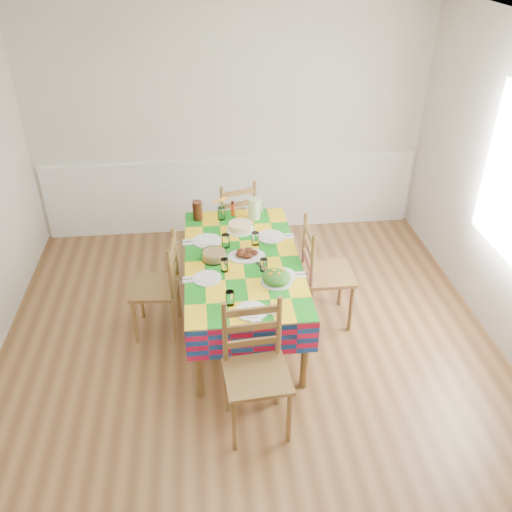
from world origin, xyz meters
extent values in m
cube|color=brown|center=(0.00, 0.00, -0.02)|extent=(4.50, 5.00, 0.04)
cube|color=white|center=(0.00, 0.00, 2.72)|extent=(4.50, 5.00, 0.04)
cube|color=beige|center=(0.00, 2.52, 1.35)|extent=(4.50, 0.04, 2.70)
cube|color=white|center=(0.00, 2.47, 0.90)|extent=(4.41, 0.06, 0.04)
cube|color=white|center=(0.00, 2.48, 0.45)|extent=(4.41, 0.03, 0.90)
cylinder|color=brown|center=(-0.46, -0.27, 0.35)|extent=(0.07, 0.07, 0.69)
cylinder|color=brown|center=(0.40, -0.27, 0.35)|extent=(0.07, 0.07, 0.69)
cylinder|color=brown|center=(-0.46, 1.46, 0.35)|extent=(0.07, 0.07, 0.69)
cylinder|color=brown|center=(0.40, 1.46, 0.35)|extent=(0.07, 0.07, 0.69)
cube|color=brown|center=(-0.03, 0.59, 0.71)|extent=(0.97, 1.85, 0.04)
cube|color=#B80F35|center=(-0.03, 0.59, 0.73)|extent=(1.01, 1.89, 0.01)
cube|color=#B80F35|center=(-0.54, 0.59, 0.58)|extent=(0.01, 1.89, 0.29)
cube|color=#B80F35|center=(0.48, 0.59, 0.58)|extent=(0.01, 1.89, 0.29)
cube|color=#B80F35|center=(-0.03, -0.35, 0.58)|extent=(1.01, 0.01, 0.29)
cube|color=#B80F35|center=(-0.03, 1.54, 0.58)|extent=(1.01, 0.01, 0.29)
cylinder|color=white|center=(-0.02, -0.18, 0.75)|extent=(0.25, 0.25, 0.01)
cylinder|color=white|center=(-0.02, -0.18, 0.75)|extent=(0.18, 0.18, 0.01)
cylinder|color=white|center=(-0.18, -0.07, 0.80)|extent=(0.07, 0.07, 0.12)
cube|color=silver|center=(0.15, -0.18, 0.74)|extent=(0.09, 0.09, 0.01)
cube|color=silver|center=(0.13, -0.18, 0.75)|extent=(0.01, 0.16, 0.00)
cube|color=silver|center=(0.16, -0.18, 0.75)|extent=(0.01, 0.19, 0.00)
cylinder|color=white|center=(-0.35, 0.31, 0.74)|extent=(0.24, 0.24, 0.01)
cylinder|color=white|center=(-0.35, 0.31, 0.75)|extent=(0.17, 0.17, 0.01)
cylinder|color=white|center=(-0.20, 0.42, 0.80)|extent=(0.07, 0.07, 0.12)
cube|color=silver|center=(-0.51, 0.31, 0.74)|extent=(0.09, 0.09, 0.01)
cube|color=silver|center=(-0.53, 0.31, 0.75)|extent=(0.15, 0.01, 0.00)
cube|color=silver|center=(-0.49, 0.31, 0.75)|extent=(0.18, 0.01, 0.00)
cylinder|color=white|center=(-0.33, 0.93, 0.75)|extent=(0.27, 0.27, 0.01)
cylinder|color=white|center=(-0.33, 0.93, 0.76)|extent=(0.19, 0.19, 0.01)
cylinder|color=white|center=(-0.16, 0.81, 0.80)|extent=(0.08, 0.08, 0.13)
cube|color=silver|center=(-0.51, 0.93, 0.74)|extent=(0.10, 0.10, 0.01)
cube|color=silver|center=(-0.53, 0.93, 0.75)|extent=(0.17, 0.01, 0.00)
cube|color=silver|center=(-0.49, 0.93, 0.75)|extent=(0.20, 0.01, 0.00)
cylinder|color=white|center=(0.28, 0.28, 0.74)|extent=(0.24, 0.24, 0.01)
cylinder|color=white|center=(0.28, 0.28, 0.75)|extent=(0.17, 0.17, 0.01)
cylinder|color=white|center=(0.14, 0.39, 0.80)|extent=(0.07, 0.07, 0.11)
cube|color=silver|center=(0.44, 0.28, 0.74)|extent=(0.09, 0.09, 0.01)
cube|color=silver|center=(0.42, 0.28, 0.75)|extent=(0.15, 0.01, 0.00)
cube|color=silver|center=(0.46, 0.28, 0.75)|extent=(0.17, 0.01, 0.00)
cylinder|color=white|center=(0.27, 0.94, 0.75)|extent=(0.26, 0.26, 0.01)
cylinder|color=white|center=(0.27, 0.94, 0.75)|extent=(0.18, 0.18, 0.01)
cylinder|color=white|center=(0.11, 0.83, 0.80)|extent=(0.07, 0.07, 0.12)
cube|color=silver|center=(0.44, 0.94, 0.74)|extent=(0.10, 0.10, 0.01)
cube|color=silver|center=(0.43, 0.94, 0.75)|extent=(0.16, 0.01, 0.00)
cube|color=silver|center=(0.46, 0.94, 0.75)|extent=(0.19, 0.01, 0.00)
ellipsoid|color=white|center=(0.01, 0.62, 0.75)|extent=(0.34, 0.24, 0.02)
ellipsoid|color=black|center=(0.07, 0.62, 0.78)|extent=(0.09, 0.08, 0.05)
ellipsoid|color=black|center=(0.03, 0.66, 0.78)|extent=(0.09, 0.08, 0.05)
ellipsoid|color=black|center=(-0.03, 0.65, 0.78)|extent=(0.09, 0.08, 0.05)
ellipsoid|color=black|center=(-0.04, 0.60, 0.78)|extent=(0.09, 0.08, 0.05)
ellipsoid|color=black|center=(0.01, 0.57, 0.78)|extent=(0.09, 0.08, 0.05)
cylinder|color=white|center=(0.22, 0.20, 0.74)|extent=(0.27, 0.27, 0.01)
ellipsoid|color=#103E0F|center=(0.22, 0.20, 0.79)|extent=(0.24, 0.24, 0.11)
cube|color=#FFA216|center=(0.17, 0.17, 0.84)|extent=(0.03, 0.02, 0.01)
cube|color=#FFA216|center=(0.20, 0.23, 0.84)|extent=(0.04, 0.04, 0.01)
cube|color=#FFA216|center=(0.24, 0.17, 0.84)|extent=(0.03, 0.03, 0.01)
cube|color=#FFA216|center=(0.27, 0.23, 0.84)|extent=(0.03, 0.04, 0.01)
cylinder|color=white|center=(-0.28, 0.61, 0.78)|extent=(0.22, 0.22, 0.08)
cylinder|color=#D0BA6E|center=(-0.28, 0.61, 0.78)|extent=(0.20, 0.20, 0.07)
cylinder|color=white|center=(0.00, 1.11, 0.74)|extent=(0.27, 0.27, 0.01)
cylinder|color=beige|center=(0.00, 1.11, 0.78)|extent=(0.23, 0.23, 0.06)
cube|color=black|center=(0.09, 0.51, 0.74)|extent=(0.13, 0.30, 0.01)
cube|color=black|center=(0.15, 0.53, 0.74)|extent=(0.06, 0.31, 0.01)
cylinder|color=white|center=(-0.18, 1.36, 0.80)|extent=(0.07, 0.07, 0.13)
cylinder|color=#2E7C29|center=(-0.20, 1.36, 0.85)|extent=(0.01, 0.01, 0.18)
ellipsoid|color=#FFA216|center=(-0.23, 1.36, 0.94)|extent=(0.06, 0.06, 0.02)
cylinder|color=#2E7C29|center=(-0.16, 1.37, 0.85)|extent=(0.01, 0.01, 0.18)
ellipsoid|color=#FFA216|center=(-0.14, 1.38, 0.96)|extent=(0.06, 0.06, 0.02)
cylinder|color=#2E7C29|center=(-0.18, 1.34, 0.85)|extent=(0.01, 0.01, 0.18)
ellipsoid|color=#FFA216|center=(-0.18, 1.32, 0.97)|extent=(0.06, 0.06, 0.02)
cylinder|color=red|center=(-0.06, 1.43, 0.82)|extent=(0.04, 0.04, 0.16)
cylinder|color=#ABC68C|center=(0.15, 1.34, 0.85)|extent=(0.12, 0.12, 0.21)
cylinder|color=black|center=(-0.41, 1.38, 0.84)|extent=(0.10, 0.10, 0.20)
cube|color=white|center=(0.00, -0.31, 0.75)|extent=(0.09, 0.03, 0.02)
cylinder|color=brown|center=(-0.22, -0.85, 0.25)|extent=(0.04, 0.04, 0.50)
cylinder|color=brown|center=(0.18, -0.82, 0.25)|extent=(0.04, 0.04, 0.50)
cylinder|color=brown|center=(-0.24, -0.47, 0.25)|extent=(0.04, 0.04, 0.50)
cylinder|color=brown|center=(0.15, -0.44, 0.25)|extent=(0.04, 0.04, 0.50)
cube|color=brown|center=(-0.03, -0.64, 0.52)|extent=(0.50, 0.48, 0.03)
cylinder|color=brown|center=(-0.25, -0.46, 0.78)|extent=(0.04, 0.04, 0.55)
cylinder|color=brown|center=(0.15, -0.43, 0.78)|extent=(0.04, 0.04, 0.55)
cube|color=brown|center=(-0.05, -0.44, 0.67)|extent=(0.40, 0.05, 0.06)
cube|color=brown|center=(-0.05, -0.44, 0.81)|extent=(0.40, 0.05, 0.06)
cube|color=brown|center=(-0.05, -0.44, 0.95)|extent=(0.40, 0.05, 0.06)
cylinder|color=brown|center=(0.10, 2.05, 0.23)|extent=(0.04, 0.04, 0.46)
cylinder|color=brown|center=(-0.26, 1.95, 0.23)|extent=(0.04, 0.04, 0.46)
cylinder|color=brown|center=(0.19, 1.71, 0.23)|extent=(0.04, 0.04, 0.46)
cylinder|color=brown|center=(-0.16, 1.61, 0.23)|extent=(0.04, 0.04, 0.46)
cube|color=brown|center=(-0.03, 1.83, 0.48)|extent=(0.53, 0.51, 0.03)
cylinder|color=brown|center=(0.20, 1.70, 0.72)|extent=(0.04, 0.04, 0.51)
cylinder|color=brown|center=(-0.16, 1.60, 0.72)|extent=(0.04, 0.04, 0.51)
cube|color=brown|center=(0.02, 1.65, 0.61)|extent=(0.36, 0.12, 0.05)
cube|color=brown|center=(0.02, 1.65, 0.75)|extent=(0.36, 0.12, 0.05)
cube|color=brown|center=(0.02, 1.65, 0.88)|extent=(0.36, 0.12, 0.05)
cylinder|color=brown|center=(-0.99, 0.79, 0.23)|extent=(0.04, 0.04, 0.47)
cylinder|color=brown|center=(-1.02, 0.42, 0.23)|extent=(0.04, 0.04, 0.47)
cylinder|color=brown|center=(-0.64, 0.77, 0.23)|extent=(0.04, 0.04, 0.47)
cylinder|color=brown|center=(-0.67, 0.39, 0.23)|extent=(0.04, 0.04, 0.47)
cube|color=brown|center=(-0.83, 0.59, 0.48)|extent=(0.45, 0.47, 0.03)
cylinder|color=brown|center=(-0.63, 0.77, 0.73)|extent=(0.04, 0.04, 0.52)
cylinder|color=brown|center=(-0.66, 0.39, 0.73)|extent=(0.04, 0.04, 0.52)
cube|color=brown|center=(-0.64, 0.58, 0.62)|extent=(0.05, 0.37, 0.05)
cube|color=brown|center=(-0.64, 0.58, 0.76)|extent=(0.05, 0.37, 0.05)
cube|color=brown|center=(-0.64, 0.58, 0.89)|extent=(0.05, 0.37, 0.05)
cylinder|color=brown|center=(0.95, 0.39, 0.25)|extent=(0.04, 0.04, 0.50)
cylinder|color=brown|center=(0.96, 0.79, 0.25)|extent=(0.04, 0.04, 0.50)
cylinder|color=brown|center=(0.58, 0.40, 0.25)|extent=(0.04, 0.04, 0.50)
cylinder|color=brown|center=(0.58, 0.80, 0.25)|extent=(0.04, 0.04, 0.50)
cube|color=brown|center=(0.77, 0.59, 0.52)|extent=(0.45, 0.47, 0.03)
cylinder|color=brown|center=(0.56, 0.40, 0.78)|extent=(0.04, 0.04, 0.56)
cylinder|color=brown|center=(0.57, 0.80, 0.78)|extent=(0.04, 0.04, 0.56)
cube|color=brown|center=(0.57, 0.60, 0.67)|extent=(0.03, 0.40, 0.06)
cube|color=brown|center=(0.57, 0.60, 0.81)|extent=(0.03, 0.40, 0.06)
cube|color=brown|center=(0.57, 0.60, 0.96)|extent=(0.03, 0.40, 0.06)
camera|label=1|loc=(-0.34, -3.47, 3.33)|focal=38.00mm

